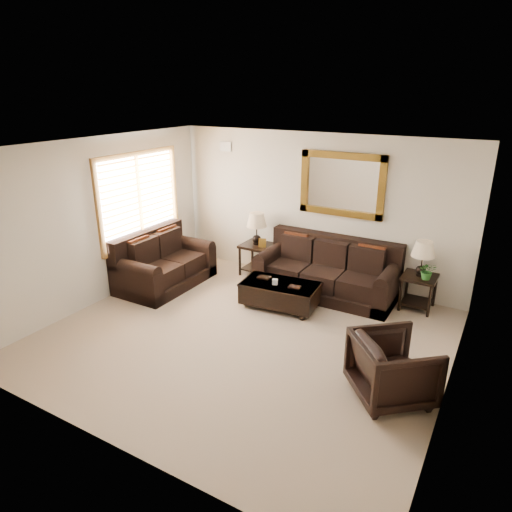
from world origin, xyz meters
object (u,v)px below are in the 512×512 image
Objects in this scene: loveseat at (163,265)px; end_table_right at (421,265)px; end_table_left at (257,235)px; coffee_table at (280,292)px; sofa at (327,274)px; armchair at (393,365)px.

end_table_right is at bearing -72.88° from loveseat.
end_table_left is 0.93× the size of coffee_table.
sofa is 1.56m from end_table_right.
coffee_table is (-1.97, -1.07, -0.49)m from end_table_right.
loveseat is 1.52× the size of end_table_right.
loveseat is at bearing -179.87° from coffee_table.
coffee_table is 2.63m from armchair.
coffee_table is at bearing -151.52° from end_table_right.
armchair is at bearing -84.95° from end_table_right.
sofa is 1.02m from coffee_table.
sofa is at bearing 56.77° from coffee_table.
loveseat is 4.47m from end_table_right.
end_table_right is 0.89× the size of coffee_table.
end_table_right reaches higher than loveseat.
sofa is at bearing -4.38° from armchair.
loveseat reaches higher than coffee_table.
sofa is 2.05× the size of end_table_right.
end_table_left is 1.58m from coffee_table.
sofa reaches higher than coffee_table.
loveseat reaches higher than sofa.
sofa is at bearing -67.39° from loveseat.
end_table_left is 3.02m from end_table_right.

